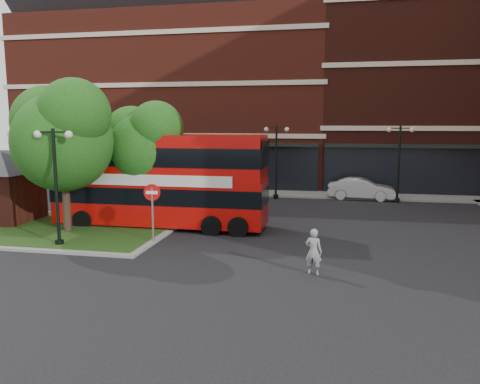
% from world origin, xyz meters
% --- Properties ---
extents(ground, '(120.00, 120.00, 0.00)m').
position_xyz_m(ground, '(0.00, 0.00, 0.00)').
color(ground, black).
rests_on(ground, ground).
extents(pavement_far, '(44.00, 3.00, 0.12)m').
position_xyz_m(pavement_far, '(0.00, 16.50, 0.06)').
color(pavement_far, slate).
rests_on(pavement_far, ground).
extents(terrace_far_left, '(26.00, 12.00, 14.00)m').
position_xyz_m(terrace_far_left, '(-8.00, 24.00, 7.00)').
color(terrace_far_left, maroon).
rests_on(terrace_far_left, ground).
extents(terrace_far_right, '(18.00, 12.00, 16.00)m').
position_xyz_m(terrace_far_right, '(14.00, 24.00, 8.00)').
color(terrace_far_right, '#471911').
rests_on(terrace_far_right, ground).
extents(traffic_island, '(12.60, 7.60, 0.15)m').
position_xyz_m(traffic_island, '(-8.00, 3.00, 0.07)').
color(traffic_island, gray).
rests_on(traffic_island, ground).
extents(kiosk, '(6.51, 6.51, 3.60)m').
position_xyz_m(kiosk, '(-11.00, 4.00, 2.32)').
color(kiosk, '#471911').
rests_on(kiosk, traffic_island).
extents(tree_island_west, '(5.40, 4.71, 7.21)m').
position_xyz_m(tree_island_west, '(-6.60, 2.58, 4.79)').
color(tree_island_west, '#2D2116').
rests_on(tree_island_west, ground).
extents(tree_island_east, '(4.46, 3.90, 6.29)m').
position_xyz_m(tree_island_east, '(-3.58, 5.06, 4.24)').
color(tree_island_east, '#2D2116').
rests_on(tree_island_east, ground).
extents(lamp_island, '(1.72, 0.36, 5.00)m').
position_xyz_m(lamp_island, '(-5.50, 0.20, 2.83)').
color(lamp_island, black).
rests_on(lamp_island, ground).
extents(lamp_far_left, '(1.72, 0.36, 5.00)m').
position_xyz_m(lamp_far_left, '(2.00, 14.50, 2.83)').
color(lamp_far_left, black).
rests_on(lamp_far_left, ground).
extents(lamp_far_right, '(1.72, 0.36, 5.00)m').
position_xyz_m(lamp_far_right, '(10.00, 14.50, 2.83)').
color(lamp_far_right, black).
rests_on(lamp_far_right, ground).
extents(bus, '(10.66, 2.49, 4.07)m').
position_xyz_m(bus, '(-2.69, 4.72, 2.67)').
color(bus, '#B70A07').
rests_on(bus, ground).
extents(woman, '(0.67, 0.53, 1.62)m').
position_xyz_m(woman, '(5.21, -1.29, 0.81)').
color(woman, gray).
rests_on(woman, ground).
extents(car_silver, '(3.90, 1.87, 1.29)m').
position_xyz_m(car_silver, '(-2.83, 14.50, 0.64)').
color(car_silver, '#B4B7BB').
rests_on(car_silver, ground).
extents(car_white, '(4.53, 1.82, 1.46)m').
position_xyz_m(car_white, '(7.75, 15.33, 0.73)').
color(car_white, silver).
rests_on(car_white, ground).
extents(no_entry_sign, '(0.73, 0.12, 2.63)m').
position_xyz_m(no_entry_sign, '(-1.80, 1.50, 1.87)').
color(no_entry_sign, slate).
rests_on(no_entry_sign, ground).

